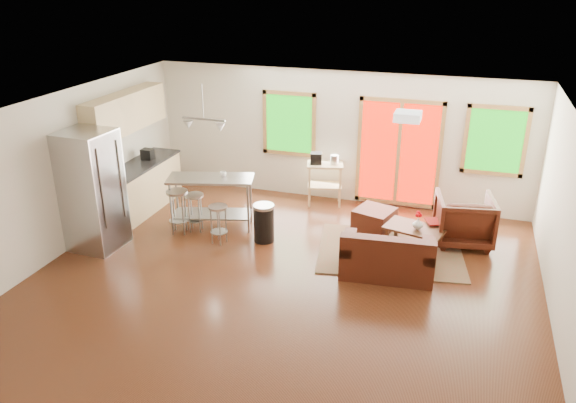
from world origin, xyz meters
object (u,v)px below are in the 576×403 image
(loveseat, at_px, (387,258))
(rug, at_px, (390,251))
(armchair, at_px, (464,217))
(ottoman, at_px, (374,220))
(kitchen_cart, at_px, (324,169))
(refrigerator, at_px, (92,191))
(coffee_table, at_px, (415,230))
(island, at_px, (211,193))

(loveseat, bearing_deg, rug, 87.73)
(loveseat, height_order, armchair, armchair)
(ottoman, height_order, kitchen_cart, kitchen_cart)
(loveseat, relative_size, refrigerator, 0.73)
(armchair, height_order, kitchen_cart, kitchen_cart)
(loveseat, height_order, kitchen_cart, kitchen_cart)
(rug, bearing_deg, armchair, 33.22)
(rug, height_order, kitchen_cart, kitchen_cart)
(loveseat, bearing_deg, kitchen_cart, 118.29)
(coffee_table, distance_m, refrigerator, 5.37)
(ottoman, height_order, refrigerator, refrigerator)
(refrigerator, bearing_deg, ottoman, 27.97)
(rug, xyz_separation_m, ottoman, (-0.41, 0.73, 0.20))
(rug, height_order, refrigerator, refrigerator)
(kitchen_cart, bearing_deg, coffee_table, -35.66)
(coffee_table, relative_size, ottoman, 1.72)
(rug, bearing_deg, coffee_table, 37.28)
(rug, distance_m, ottoman, 0.86)
(refrigerator, height_order, island, refrigerator)
(coffee_table, xyz_separation_m, armchair, (0.76, 0.46, 0.14))
(island, relative_size, kitchen_cart, 1.51)
(ottoman, relative_size, kitchen_cart, 0.59)
(armchair, relative_size, kitchen_cart, 0.89)
(loveseat, relative_size, armchair, 1.55)
(island, bearing_deg, loveseat, -13.17)
(coffee_table, bearing_deg, refrigerator, -163.08)
(armchair, xyz_separation_m, island, (-4.35, -0.73, 0.18))
(ottoman, xyz_separation_m, kitchen_cart, (-1.18, 0.93, 0.52))
(armchair, bearing_deg, ottoman, -10.41)
(kitchen_cart, bearing_deg, rug, -46.24)
(loveseat, bearing_deg, island, 161.13)
(refrigerator, height_order, kitchen_cart, refrigerator)
(ottoman, height_order, island, island)
(armchair, bearing_deg, island, -0.88)
(island, bearing_deg, coffee_table, 4.22)
(ottoman, xyz_separation_m, refrigerator, (-4.34, -2.01, 0.80))
(armchair, relative_size, island, 0.59)
(coffee_table, height_order, refrigerator, refrigerator)
(rug, xyz_separation_m, island, (-3.24, 0.00, 0.64))
(rug, bearing_deg, ottoman, 119.10)
(rug, relative_size, armchair, 2.48)
(coffee_table, relative_size, refrigerator, 0.54)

